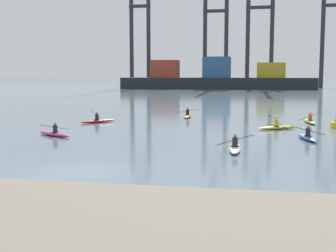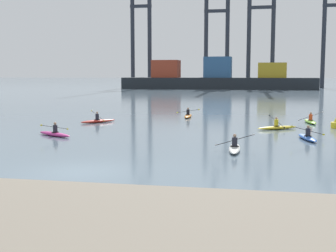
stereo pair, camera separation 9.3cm
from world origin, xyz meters
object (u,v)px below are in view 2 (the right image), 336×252
kayak_white (235,148)px  kayak_lime (310,121)px  container_barge (217,79)px  gantry_crane_west_mid (217,27)px  gantry_crane_east_mid (261,24)px  kayak_yellow (277,127)px  gantry_crane_west (140,23)px  kayak_red (98,121)px  gantry_crane_east (334,24)px  kayak_orange (188,116)px  kayak_blue (307,137)px  kayak_magenta (55,133)px

kayak_white → kayak_lime: bearing=69.9°
container_barge → kayak_white: (9.69, -98.56, -2.58)m
gantry_crane_west_mid → kayak_lime: gantry_crane_west_mid is taller
gantry_crane_west_mid → gantry_crane_east_mid: size_ratio=0.96×
gantry_crane_west_mid → kayak_yellow: gantry_crane_west_mid is taller
gantry_crane_east_mid → kayak_yellow: 102.54m
gantry_crane_east_mid → kayak_lime: 97.67m
gantry_crane_west → kayak_red: 101.10m
kayak_yellow → kayak_lime: bearing=59.6°
gantry_crane_east → kayak_yellow: 106.31m
kayak_orange → kayak_red: kayak_red is taller
gantry_crane_west_mid → kayak_orange: (5.68, -93.22, -17.64)m
gantry_crane_west → kayak_lime: size_ratio=11.29×
kayak_blue → kayak_magenta: 16.73m
container_barge → kayak_lime: bearing=-79.6°
kayak_yellow → kayak_magenta: (-14.99, -6.69, 0.00)m
kayak_white → kayak_yellow: bearing=75.5°
kayak_yellow → kayak_magenta: bearing=-155.9°
gantry_crane_west_mid → kayak_red: 101.02m
kayak_orange → gantry_crane_west_mid: bearing=93.5°
gantry_crane_east → kayak_yellow: (-19.21, -103.00, -17.97)m
gantry_crane_east_mid → gantry_crane_east: size_ratio=1.02×
kayak_blue → kayak_magenta: same height
kayak_white → gantry_crane_west_mid: bearing=95.7°
gantry_crane_east → kayak_yellow: bearing=-100.6°
container_barge → gantry_crane_west_mid: size_ratio=1.42×
kayak_yellow → kayak_white: bearing=-104.5°
kayak_yellow → gantry_crane_east: bearing=79.4°
kayak_lime → kayak_orange: kayak_lime is taller
gantry_crane_east_mid → kayak_white: size_ratio=11.09×
gantry_crane_east_mid → kayak_blue: (2.67, -106.18, -18.20)m
gantry_crane_east → kayak_blue: bearing=-99.2°
gantry_crane_west_mid → kayak_magenta: bearing=-90.7°
gantry_crane_west_mid → kayak_lime: bearing=-80.2°
gantry_crane_west_mid → kayak_magenta: size_ratio=11.24×
kayak_orange → kayak_yellow: bearing=-45.5°
kayak_yellow → kayak_orange: size_ratio=0.93×
gantry_crane_west → kayak_lime: (39.11, -93.98, -18.90)m
kayak_blue → kayak_red: kayak_red is taller
gantry_crane_west → gantry_crane_west_mid: (22.41, 2.44, -1.25)m
kayak_white → container_barge: bearing=95.6°
gantry_crane_west → kayak_blue: gantry_crane_west is taller
kayak_red → kayak_white: bearing=-45.2°
gantry_crane_west_mid → kayak_lime: size_ratio=10.51×
gantry_crane_west → kayak_magenta: size_ratio=12.08×
container_barge → kayak_blue: container_barge is taller
gantry_crane_east_mid → kayak_magenta: size_ratio=11.76×
gantry_crane_east_mid → container_barge: bearing=-131.8°
kayak_blue → kayak_yellow: size_ratio=1.08×
gantry_crane_east → kayak_blue: 111.15m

